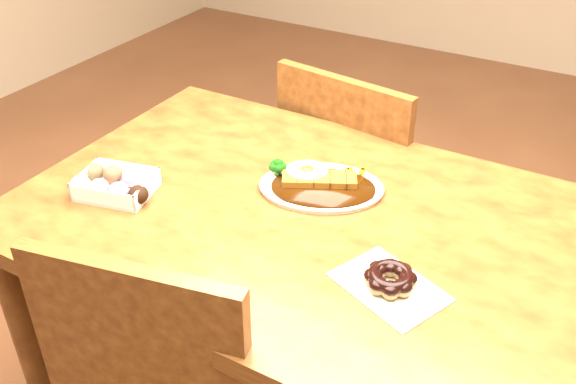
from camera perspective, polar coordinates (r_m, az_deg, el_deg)
The scene contains 5 objects.
table at distance 1.37m, azimuth 1.65°, elevation -5.39°, with size 1.20×0.80×0.75m.
chair_far at distance 1.90m, azimuth 6.49°, elevation 0.26°, with size 0.47×0.47×0.87m.
katsu_curry_plate at distance 1.39m, azimuth 2.80°, elevation 0.74°, with size 0.32×0.28×0.05m.
donut_box at distance 1.42m, azimuth -15.23°, elevation 0.71°, with size 0.19×0.15×0.04m.
pon_de_ring at distance 1.14m, azimuth 9.07°, elevation -7.66°, with size 0.22×0.19×0.04m.
Camera 1 is at (0.50, -0.95, 1.50)m, focal length 40.00 mm.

